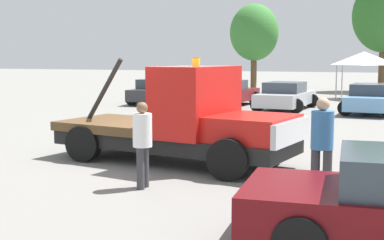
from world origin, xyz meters
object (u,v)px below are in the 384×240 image
(parked_car_skyblue, at_px, (371,99))
(person_near_truck, at_px, (322,140))
(tree_left, at_px, (254,33))
(traffic_cone, at_px, (265,127))
(parked_car_maroon, at_px, (228,93))
(parked_car_silver, at_px, (286,96))
(person_at_hood, at_px, (142,139))
(tow_truck, at_px, (186,123))
(parked_car_charcoal, at_px, (157,92))
(canopy_tent_white, at_px, (364,58))

(parked_car_skyblue, bearing_deg, person_near_truck, -177.15)
(tree_left, height_order, traffic_cone, tree_left)
(person_near_truck, distance_m, traffic_cone, 7.78)
(parked_car_maroon, xyz_separation_m, parked_car_silver, (3.26, -0.94, 0.00))
(tree_left, xyz_separation_m, traffic_cone, (6.60, -21.93, -4.06))
(person_at_hood, relative_size, parked_car_skyblue, 0.34)
(person_at_hood, bearing_deg, parked_car_skyblue, 76.74)
(person_at_hood, bearing_deg, tow_truck, 90.98)
(parked_car_charcoal, height_order, traffic_cone, parked_car_charcoal)
(person_at_hood, xyz_separation_m, parked_car_charcoal, (-8.12, 17.23, -0.32))
(parked_car_silver, xyz_separation_m, canopy_tent_white, (2.89, 8.25, 1.80))
(parked_car_silver, xyz_separation_m, parked_car_skyblue, (3.94, -0.14, -0.00))
(parked_car_maroon, bearing_deg, person_at_hood, -162.81)
(tow_truck, bearing_deg, parked_car_skyblue, 85.15)
(person_at_hood, bearing_deg, parked_car_silver, 90.41)
(tow_truck, xyz_separation_m, parked_car_silver, (-0.69, 13.94, -0.33))
(tow_truck, relative_size, parked_car_maroon, 1.34)
(tow_truck, relative_size, parked_car_charcoal, 1.33)
(traffic_cone, bearing_deg, parked_car_skyblue, 72.35)
(tow_truck, distance_m, parked_car_maroon, 15.40)
(person_at_hood, distance_m, traffic_cone, 7.88)
(parked_car_charcoal, relative_size, traffic_cone, 8.52)
(person_at_hood, relative_size, parked_car_silver, 0.34)
(tow_truck, xyz_separation_m, person_at_hood, (0.15, -2.52, -0.01))
(canopy_tent_white, distance_m, tree_left, 9.86)
(parked_car_silver, relative_size, parked_car_skyblue, 1.00)
(person_near_truck, distance_m, parked_car_maroon, 18.31)
(tow_truck, xyz_separation_m, person_near_truck, (3.45, -1.86, 0.07))
(parked_car_charcoal, distance_m, traffic_cone, 12.69)
(parked_car_charcoal, distance_m, parked_car_silver, 7.32)
(person_near_truck, xyz_separation_m, parked_car_maroon, (-7.40, 16.75, -0.40))
(parked_car_charcoal, xyz_separation_m, tree_left, (1.91, 12.54, 3.67))
(person_at_hood, height_order, traffic_cone, person_at_hood)
(parked_car_charcoal, bearing_deg, tree_left, -13.25)
(canopy_tent_white, relative_size, tree_left, 0.45)
(person_near_truck, bearing_deg, parked_car_skyblue, 8.70)
(tow_truck, height_order, parked_car_maroon, tow_truck)
(parked_car_skyblue, bearing_deg, tree_left, 36.79)
(traffic_cone, bearing_deg, canopy_tent_white, 84.41)
(parked_car_charcoal, relative_size, parked_car_skyblue, 0.96)
(parked_car_silver, bearing_deg, parked_car_maroon, 76.48)
(traffic_cone, bearing_deg, tow_truck, -95.93)
(tow_truck, bearing_deg, person_near_truck, -19.95)
(parked_car_charcoal, distance_m, parked_car_skyblue, 11.25)
(parked_car_skyblue, relative_size, canopy_tent_white, 1.70)
(parked_car_skyblue, bearing_deg, tow_truck, 168.87)
(parked_car_silver, relative_size, canopy_tent_white, 1.70)
(parked_car_silver, distance_m, canopy_tent_white, 8.92)
(parked_car_silver, height_order, traffic_cone, parked_car_silver)
(person_near_truck, xyz_separation_m, parked_car_skyblue, (-0.20, 15.66, -0.40))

